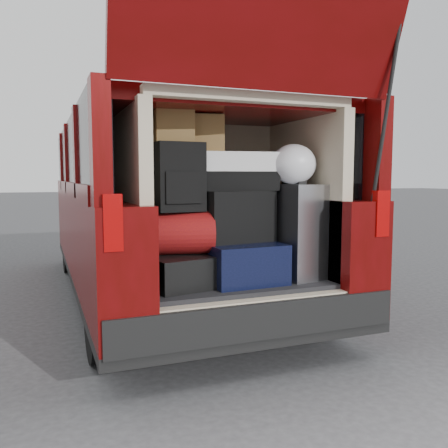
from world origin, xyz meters
The scene contains 13 objects.
ground centered at (0.00, 0.00, 0.00)m, with size 80.00×80.00×0.00m, color #353537.
minivan centered at (0.00, 1.86, 0.91)m, with size 1.90×5.35×2.77m.
load_floor centered at (0.00, 0.28, 0.28)m, with size 1.24×1.05×0.55m, color black.
black_hardshell centered at (-0.41, 0.12, 0.65)m, with size 0.37×0.51×0.21m, color black.
navy_hardshell centered at (0.05, 0.14, 0.68)m, with size 0.50×0.61×0.27m, color black.
silver_roller centered at (0.45, 0.09, 0.88)m, with size 0.27×0.44×0.66m, color silver.
red_duffel centered at (-0.36, 0.13, 0.90)m, with size 0.43×0.28×0.28m, color maroon.
black_soft_case centered at (0.04, 0.16, 0.99)m, with size 0.48×0.29×0.35m, color black.
backpack centered at (-0.37, 0.13, 1.26)m, with size 0.31×0.19×0.44m, color black.
twotone_duffel centered at (0.04, 0.22, 1.29)m, with size 0.58×0.30×0.26m, color white.
grocery_sack_lower centered at (-0.38, 0.19, 1.59)m, with size 0.24×0.20×0.22m, color brown.
grocery_sack_upper centered at (-0.15, 0.25, 1.55)m, with size 0.24×0.20×0.24m, color brown.
plastic_bag_right centered at (0.43, 0.07, 1.34)m, with size 0.32×0.30×0.28m, color white.
Camera 1 is at (-1.21, -2.83, 1.26)m, focal length 38.00 mm.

